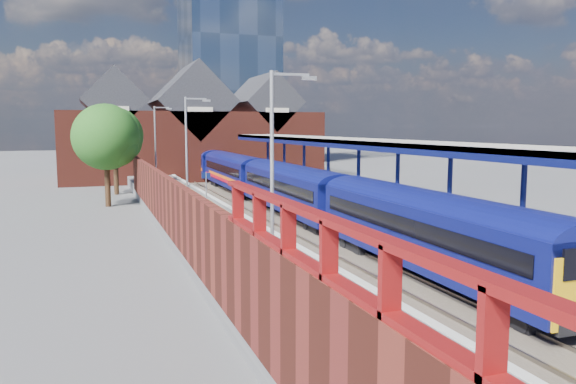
% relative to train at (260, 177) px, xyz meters
% --- Properties ---
extents(ground, '(240.00, 240.00, 0.00)m').
position_rel_train_xyz_m(ground, '(-1.49, -4.12, -2.12)').
color(ground, '#5B5B5E').
rests_on(ground, ground).
extents(ballast_bed, '(6.00, 76.00, 0.06)m').
position_rel_train_xyz_m(ballast_bed, '(-1.49, -14.12, -2.09)').
color(ballast_bed, '#473D33').
rests_on(ballast_bed, ground).
extents(rails, '(4.51, 76.00, 0.14)m').
position_rel_train_xyz_m(rails, '(-1.49, -14.12, -2.00)').
color(rails, slate).
rests_on(rails, ground).
extents(left_platform, '(5.00, 76.00, 1.00)m').
position_rel_train_xyz_m(left_platform, '(-6.99, -14.12, -1.62)').
color(left_platform, '#565659').
rests_on(left_platform, ground).
extents(right_platform, '(6.00, 76.00, 1.00)m').
position_rel_train_xyz_m(right_platform, '(4.51, -14.12, -1.62)').
color(right_platform, '#565659').
rests_on(right_platform, ground).
extents(coping_left, '(0.30, 76.00, 0.05)m').
position_rel_train_xyz_m(coping_left, '(-4.64, -14.12, -1.10)').
color(coping_left, silver).
rests_on(coping_left, left_platform).
extents(coping_right, '(0.30, 76.00, 0.05)m').
position_rel_train_xyz_m(coping_right, '(1.66, -14.12, -1.10)').
color(coping_right, silver).
rests_on(coping_right, right_platform).
extents(yellow_line, '(0.14, 76.00, 0.01)m').
position_rel_train_xyz_m(yellow_line, '(-5.24, -14.12, -1.12)').
color(yellow_line, yellow).
rests_on(yellow_line, left_platform).
extents(train, '(3.02, 65.93, 3.45)m').
position_rel_train_xyz_m(train, '(0.00, 0.00, 0.00)').
color(train, '#0D125D').
rests_on(train, ground).
extents(canopy, '(4.50, 52.00, 4.48)m').
position_rel_train_xyz_m(canopy, '(3.99, -12.17, 3.13)').
color(canopy, '#0E1557').
rests_on(canopy, right_platform).
extents(lamp_post_b, '(1.48, 0.18, 7.00)m').
position_rel_train_xyz_m(lamp_post_b, '(-7.86, -28.12, 2.87)').
color(lamp_post_b, '#A5A8AA').
rests_on(lamp_post_b, left_platform).
extents(lamp_post_c, '(1.48, 0.18, 7.00)m').
position_rel_train_xyz_m(lamp_post_c, '(-7.86, -12.12, 2.87)').
color(lamp_post_c, '#A5A8AA').
rests_on(lamp_post_c, left_platform).
extents(lamp_post_d, '(1.48, 0.18, 7.00)m').
position_rel_train_xyz_m(lamp_post_d, '(-7.86, 3.88, 2.87)').
color(lamp_post_d, '#A5A8AA').
rests_on(lamp_post_d, left_platform).
extents(platform_sign, '(0.55, 0.08, 2.50)m').
position_rel_train_xyz_m(platform_sign, '(-6.49, -10.12, 0.57)').
color(platform_sign, '#A5A8AA').
rests_on(platform_sign, left_platform).
extents(brick_wall, '(0.35, 50.00, 3.86)m').
position_rel_train_xyz_m(brick_wall, '(-9.59, -20.58, 0.33)').
color(brick_wall, maroon).
rests_on(brick_wall, left_platform).
extents(station_building, '(30.00, 12.12, 13.78)m').
position_rel_train_xyz_m(station_building, '(-1.49, 23.88, 3.33)').
color(station_building, maroon).
rests_on(station_building, ground).
extents(glass_tower, '(14.20, 14.20, 40.30)m').
position_rel_train_xyz_m(glass_tower, '(8.51, 45.88, 18.08)').
color(glass_tower, '#435873').
rests_on(glass_tower, ground).
extents(tree_near, '(5.20, 5.20, 8.10)m').
position_rel_train_xyz_m(tree_near, '(-11.84, 1.79, 3.23)').
color(tree_near, '#382314').
rests_on(tree_near, ground).
extents(tree_far, '(5.20, 5.20, 8.10)m').
position_rel_train_xyz_m(tree_far, '(-10.84, 9.79, 3.23)').
color(tree_far, '#382314').
rests_on(tree_far, ground).
extents(parked_car_red, '(4.36, 2.04, 1.44)m').
position_rel_train_xyz_m(parked_car_red, '(5.91, -22.24, -0.40)').
color(parked_car_red, '#A30D0E').
rests_on(parked_car_red, right_platform).
extents(parked_car_silver, '(3.87, 1.79, 1.23)m').
position_rel_train_xyz_m(parked_car_silver, '(7.01, -19.86, -0.51)').
color(parked_car_silver, '#B8B9BD').
rests_on(parked_car_silver, right_platform).
extents(parked_car_dark, '(3.98, 1.71, 1.14)m').
position_rel_train_xyz_m(parked_car_dark, '(5.83, -16.89, -0.55)').
color(parked_car_dark, black).
rests_on(parked_car_dark, right_platform).
extents(parked_car_blue, '(4.52, 2.78, 1.17)m').
position_rel_train_xyz_m(parked_car_blue, '(5.30, -15.81, -0.54)').
color(parked_car_blue, navy).
rests_on(parked_car_blue, right_platform).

